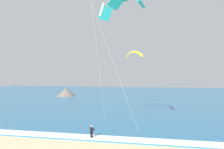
# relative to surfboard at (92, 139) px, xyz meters

# --- Properties ---
(sea) EXTENTS (200.00, 120.00, 0.20)m
(sea) POSITION_rel_surfboard_xyz_m (3.87, 59.24, 0.07)
(sea) COLOR teal
(sea) RESTS_ON ground
(surf_foam) EXTENTS (200.00, 2.20, 0.04)m
(surf_foam) POSITION_rel_surfboard_xyz_m (3.87, 0.24, 0.19)
(surf_foam) COLOR white
(surf_foam) RESTS_ON sea
(surfboard) EXTENTS (1.01, 1.45, 0.09)m
(surfboard) POSITION_rel_surfboard_xyz_m (0.00, 0.00, 0.00)
(surfboard) COLOR #E04C38
(surfboard) RESTS_ON ground
(kitesurfer) EXTENTS (0.67, 0.66, 1.69)m
(kitesurfer) POSITION_rel_surfboard_xyz_m (0.01, 0.02, 0.91)
(kitesurfer) COLOR black
(kitesurfer) RESTS_ON ground
(kite_primary) EXTENTS (7.09, 6.95, 17.28)m
(kite_primary) POSITION_rel_surfboard_xyz_m (3.12, 3.22, 17.08)
(kite_primary) COLOR teal
(kite_distant) EXTENTS (3.92, 1.88, 1.47)m
(kite_distant) POSITION_rel_surfboard_xyz_m (1.89, 25.01, 12.40)
(kite_distant) COLOR yellow
(headland_left) EXTENTS (7.47, 9.95, 3.19)m
(headland_left) POSITION_rel_surfboard_xyz_m (-25.42, 50.84, 1.37)
(headland_left) COLOR #665B51
(headland_left) RESTS_ON ground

